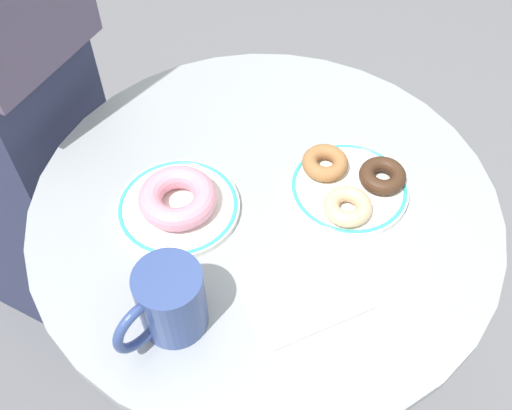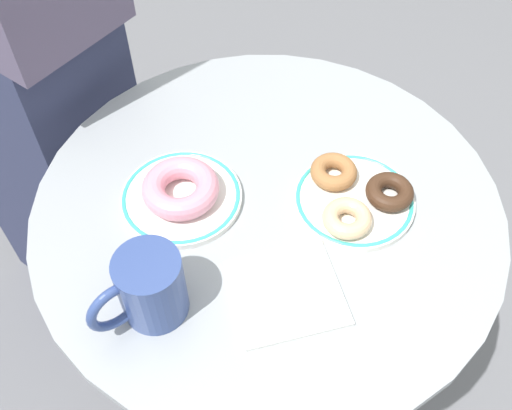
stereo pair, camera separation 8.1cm
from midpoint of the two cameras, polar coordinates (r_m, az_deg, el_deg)
The scene contains 10 objects.
ground_plane at distance 1.47m, azimuth 2.32°, elevation -17.46°, with size 7.00×7.00×0.02m, color slate.
cafe_table at distance 1.03m, azimuth 3.20°, elevation -7.82°, with size 0.68×0.68×0.71m.
plate_left at distance 0.84m, azimuth -4.57°, elevation 0.60°, with size 0.17×0.17×0.01m.
plate_right at distance 0.85m, azimuth 12.25°, elevation 0.30°, with size 0.17×0.17×0.01m.
donut_pink_frosted at distance 0.82m, azimuth -4.60°, elevation 1.48°, with size 0.11×0.11×0.03m, color pink.
donut_chocolate at distance 0.85m, azimuth 15.58°, elevation 1.08°, with size 0.07×0.07×0.02m, color #422819.
donut_cinnamon at distance 0.86m, azimuth 10.28°, elevation 3.05°, with size 0.07×0.07×0.02m, color #A36B3D.
donut_glazed at distance 0.81m, azimuth 11.72°, elevation -1.46°, with size 0.07×0.07×0.02m, color #E0B789.
paper_napkin at distance 0.76m, azimuth 6.08°, elevation -8.70°, with size 0.14×0.13×0.01m, color white.
coffee_mug at distance 0.71m, azimuth -7.23°, elevation -8.29°, with size 0.12×0.09×0.10m.
Camera 2 is at (-0.07, -0.52, 1.37)m, focal length 41.00 mm.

